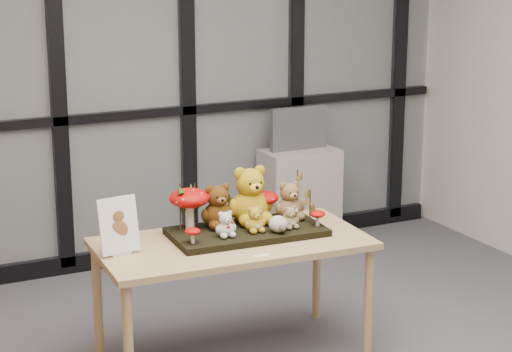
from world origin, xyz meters
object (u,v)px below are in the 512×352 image
diorama_tray (247,232)px  cabinet (299,199)px  bear_brown_medium (217,203)px  mushroom_front_right (318,217)px  monitor (299,128)px  mushroom_back_left (190,207)px  display_table (232,253)px  bear_beige_small (290,216)px  sign_holder (119,228)px  bear_small_yellow (255,218)px  plush_cream_hedgehog (278,223)px  bear_tan_back (289,198)px  bear_white_bow (225,223)px  bear_pooh_yellow (250,192)px  mushroom_front_left (193,235)px  mushroom_back_right (264,204)px

diorama_tray → cabinet: size_ratio=1.12×
bear_brown_medium → mushroom_front_right: bearing=-21.6°
monitor → mushroom_back_left: bearing=-136.5°
mushroom_front_right → cabinet: (0.74, 1.55, -0.38)m
display_table → bear_beige_small: bear_beige_small is taller
sign_holder → monitor: monitor is taller
bear_brown_medium → bear_beige_small: (0.34, -0.20, -0.06)m
mushroom_back_left → diorama_tray: bearing=-27.3°
display_table → bear_brown_medium: bear_brown_medium is taller
mushroom_back_left → mushroom_front_right: (0.64, -0.26, -0.07)m
sign_holder → cabinet: size_ratio=0.40×
bear_small_yellow → mushroom_back_left: mushroom_back_left is taller
plush_cream_hedgehog → bear_beige_small: bearing=24.7°
bear_tan_back → mushroom_front_right: size_ratio=2.54×
bear_small_yellow → bear_white_bow: (-0.17, -0.00, -0.00)m
bear_pooh_yellow → bear_white_bow: size_ratio=2.29×
diorama_tray → bear_small_yellow: bearing=-74.7°
mushroom_front_right → sign_holder: (-1.07, 0.12, 0.06)m
mushroom_back_left → mushroom_front_left: (-0.08, -0.23, -0.08)m
bear_tan_back → sign_holder: 1.00m
bear_brown_medium → cabinet: bear_brown_medium is taller
bear_brown_medium → sign_holder: bearing=-166.6°
mushroom_front_left → sign_holder: 0.37m
mushroom_front_left → bear_beige_small: bearing=0.6°
bear_pooh_yellow → bear_tan_back: (0.22, -0.04, -0.06)m
bear_beige_small → mushroom_back_left: (-0.48, 0.23, 0.05)m
sign_holder → cabinet: sign_holder is taller
diorama_tray → bear_white_bow: (-0.16, -0.07, 0.09)m
monitor → bear_small_yellow: bearing=-125.8°
bear_pooh_yellow → bear_small_yellow: size_ratio=2.26×
mushroom_back_left → mushroom_front_right: size_ratio=2.61×
bear_brown_medium → mushroom_back_left: bear_brown_medium is taller
bear_brown_medium → bear_small_yellow: 0.23m
bear_small_yellow → cabinet: bearing=56.8°
bear_white_bow → bear_beige_small: bearing=-0.1°
cabinet → mushroom_front_right: bearing=-115.7°
bear_white_bow → sign_holder: sign_holder is taller
mushroom_front_left → display_table: bearing=11.1°
bear_brown_medium → display_table: bearing=-81.8°
mushroom_back_left → bear_pooh_yellow: bearing=-6.7°
bear_beige_small → mushroom_front_right: (0.15, -0.03, -0.02)m
plush_cream_hedgehog → mushroom_front_right: 0.24m
bear_pooh_yellow → mushroom_front_left: bear_pooh_yellow is taller
bear_pooh_yellow → bear_brown_medium: bear_pooh_yellow is taller
bear_beige_small → mushroom_front_right: bear_beige_small is taller
monitor → diorama_tray: bearing=-127.4°
bear_pooh_yellow → mushroom_back_left: bearing=176.3°
bear_white_bow → mushroom_back_right: 0.37m
bear_pooh_yellow → monitor: bearing=55.3°
mushroom_front_left → bear_brown_medium: bearing=41.6°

